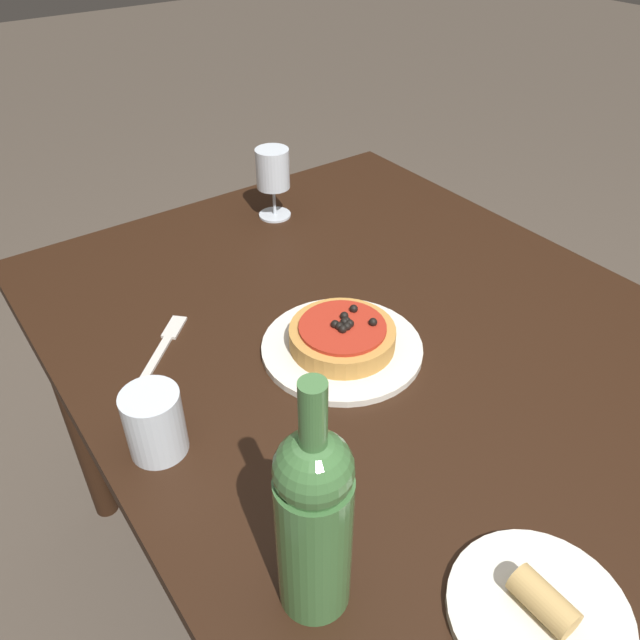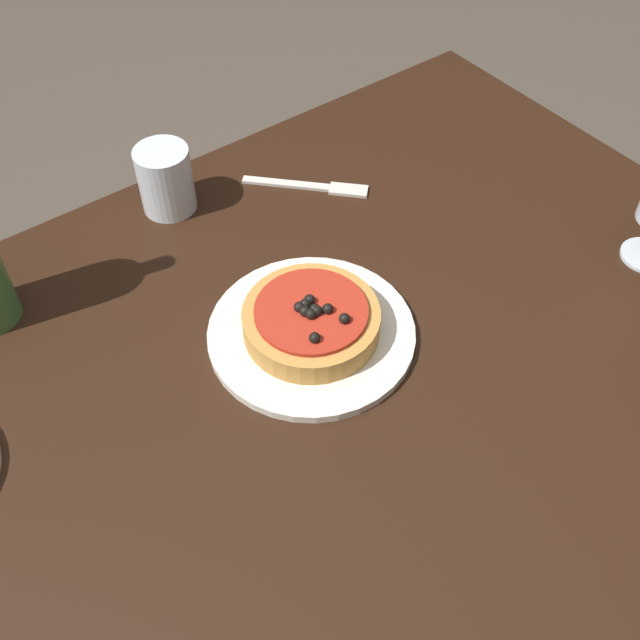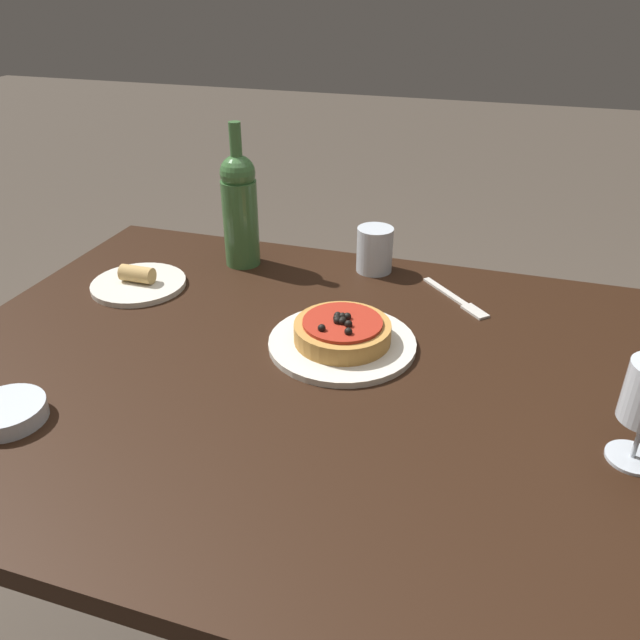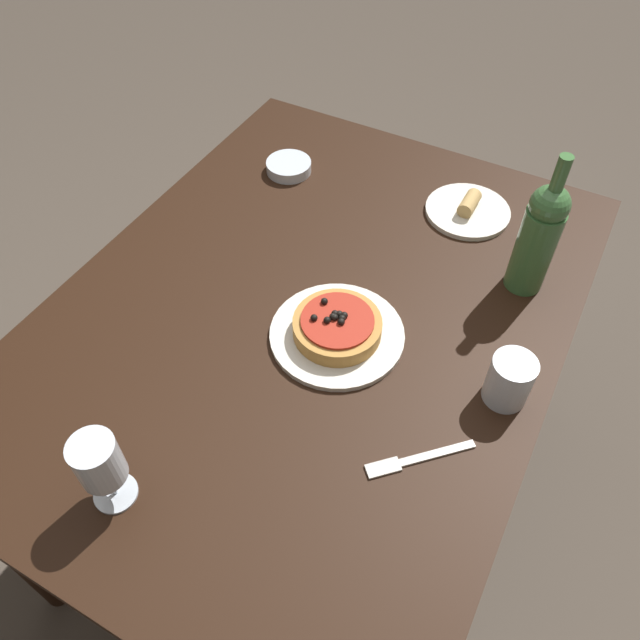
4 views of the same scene
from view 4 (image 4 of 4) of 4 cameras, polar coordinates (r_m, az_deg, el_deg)
ground_plane at (r=1.93m, az=-0.72°, el=-14.53°), size 14.00×14.00×0.00m
dining_table at (r=1.35m, az=-1.00°, el=-1.62°), size 1.33×0.99×0.78m
dinner_plate at (r=1.23m, az=1.56°, el=-1.32°), size 0.27×0.27×0.01m
pizza at (r=1.21m, az=1.58°, el=-0.55°), size 0.17×0.17×0.05m
wine_glass at (r=1.01m, az=-19.58°, el=-12.21°), size 0.07×0.07×0.16m
wine_bottle at (r=1.31m, az=19.37°, el=7.25°), size 0.08×0.08×0.32m
water_cup at (r=1.16m, az=16.93°, el=-5.28°), size 0.08×0.08×0.10m
side_bowl at (r=1.62m, az=-2.87°, el=13.83°), size 0.11×0.11×0.03m
fork at (r=1.09m, az=8.54°, el=-12.52°), size 0.15×0.15×0.00m
side_plate at (r=1.53m, az=13.36°, el=9.77°), size 0.20×0.20×0.05m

